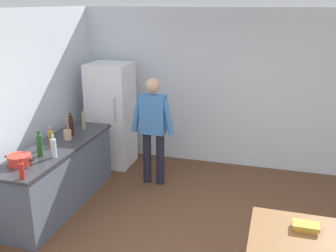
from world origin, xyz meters
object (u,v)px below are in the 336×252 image
object	(u,v)px
person	(153,125)
cooking_pot	(20,160)
utensil_jar	(68,134)
bottle_wine_dark	(71,126)
bottle_vinegar_tall	(84,121)
bottle_wine_green	(40,145)
bottle_water_clear	(54,148)
book_stack	(305,226)
dining_table	(329,250)
bottle_sauce_red	(22,171)
refrigerator	(111,115)
bottle_oil_amber	(51,139)

from	to	relation	value
person	cooking_pot	size ratio (longest dim) A/B	4.25
utensil_jar	bottle_wine_dark	world-z (taller)	bottle_wine_dark
bottle_vinegar_tall	bottle_wine_green	size ratio (longest dim) A/B	0.94
bottle_water_clear	bottle_wine_green	bearing A→B (deg)	-176.59
bottle_water_clear	book_stack	size ratio (longest dim) A/B	1.24
bottle_wine_dark	bottle_wine_green	world-z (taller)	same
dining_table	bottle_sauce_red	bearing A→B (deg)	178.33
bottle_wine_dark	bottle_vinegar_tall	world-z (taller)	bottle_wine_dark
bottle_wine_green	bottle_sauce_red	bearing A→B (deg)	-73.23
dining_table	bottle_sauce_red	distance (m)	3.22
cooking_pot	bottle_wine_green	distance (m)	0.33
book_stack	refrigerator	bearing A→B (deg)	140.69
refrigerator	person	xyz separation A→B (m)	(0.95, -0.55, 0.08)
person	bottle_wine_green	distance (m)	1.76
person	book_stack	xyz separation A→B (m)	(2.15, -1.98, -0.20)
utensil_jar	bottle_vinegar_tall	xyz separation A→B (m)	(-0.00, 0.49, 0.06)
refrigerator	bottle_wine_dark	distance (m)	1.15
bottle_water_clear	book_stack	world-z (taller)	bottle_water_clear
person	cooking_pot	world-z (taller)	person
cooking_pot	bottle_water_clear	bearing A→B (deg)	48.62
cooking_pot	bottle_wine_dark	xyz separation A→B (m)	(0.06, 1.14, 0.09)
person	bottle_wine_dark	world-z (taller)	person
bottle_sauce_red	book_stack	size ratio (longest dim) A/B	1.00
utensil_jar	bottle_water_clear	size ratio (longest dim) A/B	1.07
dining_table	book_stack	xyz separation A→B (m)	(-0.20, 0.16, 0.11)
dining_table	bottle_wine_green	bearing A→B (deg)	167.87
book_stack	bottle_water_clear	bearing A→B (deg)	169.10
dining_table	cooking_pot	size ratio (longest dim) A/B	3.50
book_stack	bottle_wine_green	bearing A→B (deg)	169.94
refrigerator	utensil_jar	xyz separation A→B (m)	(-0.08, -1.33, 0.08)
bottle_wine_dark	bottle_wine_green	xyz separation A→B (m)	(0.03, -0.83, 0.00)
bottle_oil_amber	dining_table	bearing A→B (deg)	-16.84
book_stack	bottle_sauce_red	bearing A→B (deg)	-178.67
bottle_wine_green	bottle_oil_amber	world-z (taller)	bottle_wine_green
bottle_vinegar_tall	bottle_sauce_red	bearing A→B (deg)	-84.20
bottle_water_clear	bottle_sauce_red	world-z (taller)	bottle_water_clear
bottle_wine_green	book_stack	xyz separation A→B (m)	(3.20, -0.57, -0.26)
cooking_pot	book_stack	xyz separation A→B (m)	(3.28, -0.26, -0.18)
refrigerator	cooking_pot	size ratio (longest dim) A/B	4.50
bottle_vinegar_tall	person	bearing A→B (deg)	15.02
utensil_jar	bottle_sauce_red	distance (m)	1.29
utensil_jar	book_stack	distance (m)	3.41
person	bottle_wine_green	size ratio (longest dim) A/B	5.00
person	bottle_sauce_red	bearing A→B (deg)	-112.60
bottle_wine_green	bottle_vinegar_tall	bearing A→B (deg)	89.42
bottle_wine_green	bottle_wine_dark	bearing A→B (deg)	92.07
refrigerator	cooking_pot	world-z (taller)	refrigerator
utensil_jar	bottle_wine_green	xyz separation A→B (m)	(-0.02, -0.64, 0.07)
dining_table	bottle_water_clear	world-z (taller)	bottle_water_clear
bottle_vinegar_tall	bottle_oil_amber	world-z (taller)	bottle_vinegar_tall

